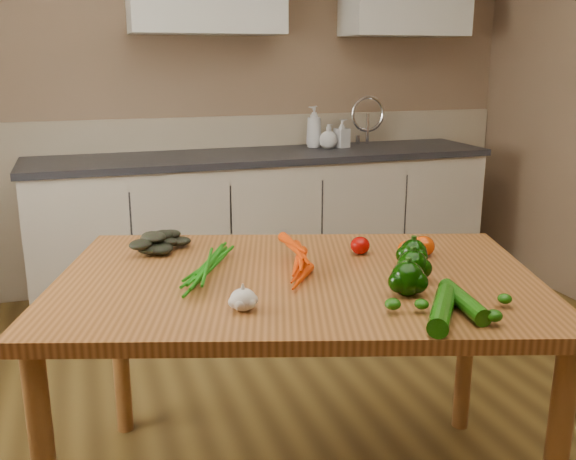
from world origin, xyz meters
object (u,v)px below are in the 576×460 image
(leafy_greens, at_px, (157,237))
(zucchini_a, at_px, (464,301))
(soap_bottle_c, at_px, (329,136))
(soap_bottle_b, at_px, (342,133))
(table, at_px, (297,302))
(carrot_bunch, at_px, (270,261))
(pepper_b, at_px, (413,253))
(tomato_b, at_px, (407,249))
(pepper_c, at_px, (407,279))
(tomato_c, at_px, (423,246))
(soap_bottle_a, at_px, (314,127))
(zucchini_b, at_px, (442,310))
(pepper_a, at_px, (412,266))
(garlic_bulb, at_px, (243,300))
(tomato_a, at_px, (360,245))

(leafy_greens, distance_m, zucchini_a, 1.08)
(soap_bottle_c, xyz_separation_m, leafy_greens, (-1.29, -1.65, -0.12))
(soap_bottle_b, bearing_deg, zucchini_a, 148.73)
(table, relative_size, zucchini_a, 7.16)
(soap_bottle_b, xyz_separation_m, carrot_bunch, (-1.08, -1.99, -0.15))
(pepper_b, distance_m, tomato_b, 0.10)
(soap_bottle_b, xyz_separation_m, leafy_greens, (-1.39, -1.66, -0.13))
(soap_bottle_c, height_order, pepper_c, soap_bottle_c)
(soap_bottle_b, height_order, tomato_c, soap_bottle_b)
(tomato_c, bearing_deg, table, -172.85)
(soap_bottle_a, relative_size, zucchini_b, 1.02)
(soap_bottle_b, bearing_deg, pepper_b, 147.43)
(pepper_a, height_order, pepper_b, pepper_a)
(soap_bottle_c, bearing_deg, leafy_greens, -164.09)
(table, height_order, tomato_c, tomato_c)
(carrot_bunch, distance_m, pepper_a, 0.45)
(garlic_bulb, distance_m, pepper_b, 0.65)
(carrot_bunch, xyz_separation_m, pepper_a, (0.39, -0.22, 0.01))
(soap_bottle_a, xyz_separation_m, tomato_c, (-0.36, -2.06, -0.19))
(soap_bottle_a, bearing_deg, pepper_a, -41.99)
(soap_bottle_c, bearing_deg, tomato_c, -138.05)
(pepper_b, distance_m, tomato_a, 0.21)
(pepper_c, distance_m, zucchini_b, 0.19)
(pepper_b, bearing_deg, table, 174.89)
(carrot_bunch, bearing_deg, tomato_a, 30.78)
(pepper_b, xyz_separation_m, tomato_b, (0.03, 0.09, -0.02))
(soap_bottle_a, relative_size, pepper_b, 2.90)
(table, relative_size, soap_bottle_c, 11.24)
(leafy_greens, height_order, garlic_bulb, leafy_greens)
(soap_bottle_b, distance_m, garlic_bulb, 2.59)
(tomato_b, relative_size, zucchini_a, 0.27)
(soap_bottle_a, height_order, pepper_c, soap_bottle_a)
(tomato_c, bearing_deg, tomato_a, 156.34)
(soap_bottle_a, relative_size, tomato_b, 4.03)
(table, height_order, zucchini_b, zucchini_b)
(garlic_bulb, xyz_separation_m, zucchini_a, (0.57, -0.18, -0.01))
(soap_bottle_c, distance_m, zucchini_b, 2.58)
(table, distance_m, tomato_b, 0.44)
(carrot_bunch, bearing_deg, tomato_c, 16.96)
(soap_bottle_b, distance_m, tomato_b, 2.08)
(soap_bottle_b, bearing_deg, soap_bottle_c, 81.62)
(pepper_a, relative_size, pepper_c, 0.97)
(soap_bottle_c, xyz_separation_m, zucchini_a, (-0.57, -2.45, -0.15))
(tomato_c, height_order, zucchini_b, tomato_c)
(zucchini_a, distance_m, zucchini_b, 0.10)
(soap_bottle_a, height_order, soap_bottle_b, soap_bottle_a)
(soap_bottle_c, height_order, zucchini_b, soap_bottle_c)
(table, relative_size, tomato_a, 25.31)
(soap_bottle_c, distance_m, garlic_bulb, 2.54)
(soap_bottle_b, xyz_separation_m, pepper_a, (-0.69, -2.21, -0.14))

